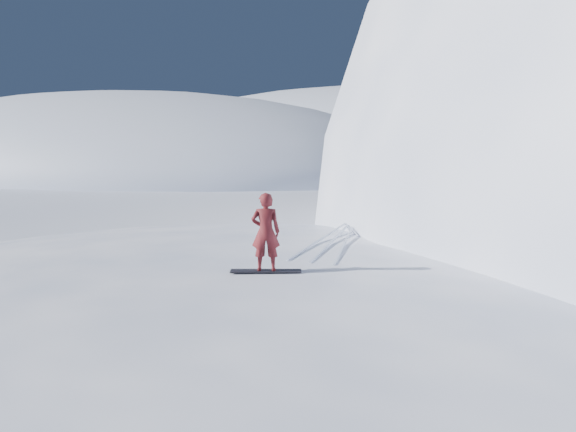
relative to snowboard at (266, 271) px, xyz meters
The scene contains 9 objects.
ground 3.06m from the snowboard, 88.47° to the right, with size 400.00×400.00×0.00m, color white.
near_ridge 2.86m from the snowboard, 46.77° to the left, with size 36.00×28.00×4.80m, color white.
far_ridge_a 90.97m from the snowboard, 140.28° to the left, with size 120.00×70.00×28.00m, color white.
far_ridge_c 115.29m from the snowboard, 110.28° to the left, with size 140.00×90.00×36.00m, color white.
wind_bumps 2.48m from the snowboard, 155.01° to the left, with size 16.00×14.40×1.00m.
snowboard is the anchor object (origin of this frame).
snowboarder 0.87m from the snowboard, ahead, with size 0.62×0.41×1.71m, color maroon.
vapor_plume 58.57m from the snowboard, 149.56° to the left, with size 9.61×7.69×6.73m, color white.
board_tracks 4.11m from the snowboard, 92.85° to the left, with size 2.19×5.93×0.04m.
Camera 1 is at (5.66, -7.44, 5.21)m, focal length 32.00 mm.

